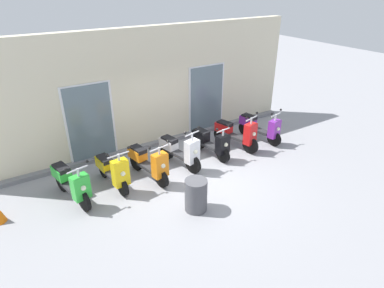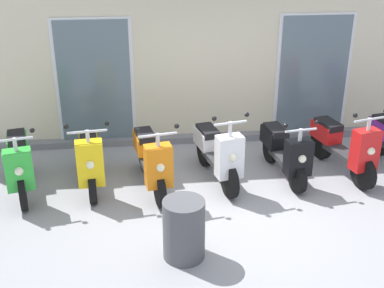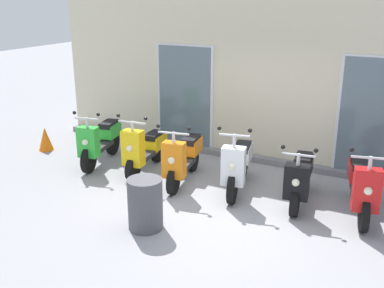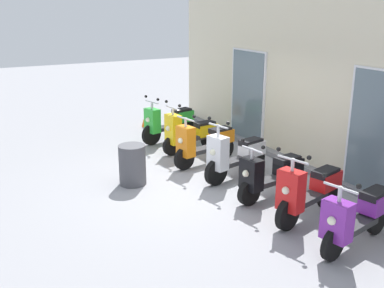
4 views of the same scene
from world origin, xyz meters
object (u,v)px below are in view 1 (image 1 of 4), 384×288
scooter_yellow (113,171)px  scooter_orange (149,162)px  scooter_white (180,151)px  scooter_red (236,133)px  scooter_black (211,142)px  scooter_purple (260,127)px  scooter_green (71,183)px  trash_bin (196,195)px

scooter_yellow → scooter_orange: 0.94m
scooter_white → scooter_red: size_ratio=0.98×
scooter_yellow → scooter_white: scooter_white is taller
scooter_orange → scooter_black: scooter_orange is taller
scooter_orange → scooter_red: (3.07, 0.17, 0.00)m
scooter_orange → scooter_purple: scooter_orange is taller
scooter_green → scooter_purple: bearing=0.9°
trash_bin → scooter_red: bearing=35.3°
scooter_green → scooter_red: scooter_red is taller
scooter_orange → scooter_yellow: bearing=171.5°
scooter_orange → scooter_purple: size_ratio=1.00×
scooter_green → scooter_black: scooter_green is taller
scooter_yellow → scooter_red: bearing=0.4°
scooter_black → scooter_white: bearing=-177.8°
scooter_purple → trash_bin: (-3.72, -1.94, -0.09)m
scooter_orange → trash_bin: scooter_orange is taller
scooter_green → scooter_white: size_ratio=1.01×
scooter_green → trash_bin: 2.95m
scooter_green → scooter_white: 2.99m
scooter_white → scooter_black: scooter_white is taller
trash_bin → scooter_black: bearing=47.5°
scooter_yellow → scooter_green: bearing=-176.9°
scooter_white → trash_bin: scooter_white is taller
scooter_orange → scooter_white: (1.02, 0.12, 0.00)m
scooter_green → scooter_yellow: bearing=3.1°
scooter_red → scooter_purple: size_ratio=1.01×
scooter_red → trash_bin: bearing=-144.7°
scooter_green → scooter_yellow: 1.03m
scooter_green → scooter_yellow: (1.03, 0.06, -0.03)m
scooter_white → scooter_black: size_ratio=1.06×
scooter_yellow → scooter_white: bearing=-0.4°
scooter_black → scooter_purple: size_ratio=0.94×
scooter_yellow → scooter_black: 3.04m
scooter_white → scooter_red: 2.05m
scooter_yellow → scooter_orange: bearing=-8.5°
scooter_green → scooter_red: size_ratio=0.99×
scooter_orange → scooter_black: size_ratio=1.06×
scooter_red → scooter_purple: bearing=0.4°
trash_bin → scooter_yellow: bearing=123.6°
scooter_purple → scooter_white: bearing=-179.0°
scooter_white → scooter_black: bearing=2.2°
scooter_orange → scooter_purple: bearing=2.5°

